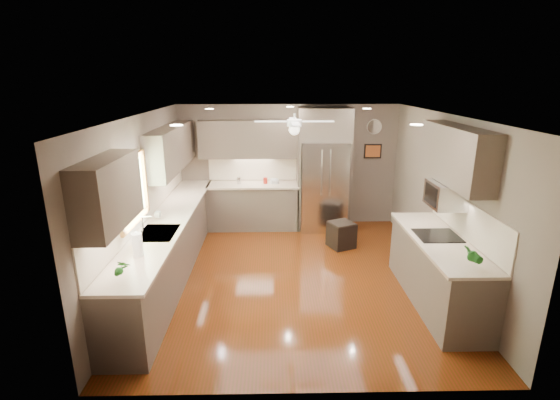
{
  "coord_description": "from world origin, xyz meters",
  "views": [
    {
      "loc": [
        -0.33,
        -5.79,
        3.0
      ],
      "look_at": [
        -0.21,
        0.6,
        1.07
      ],
      "focal_mm": 26.0,
      "sensor_mm": 36.0,
      "label": 1
    }
  ],
  "objects_px": {
    "canister_d": "(265,181)",
    "potted_plant_right": "(471,255)",
    "stool": "(341,235)",
    "soap_bottle": "(158,214)",
    "paper_towel": "(137,245)",
    "canister_b": "(239,180)",
    "potted_plant_left": "(121,268)",
    "bowl": "(274,183)",
    "refrigerator": "(323,172)",
    "microwave": "(446,195)"
  },
  "relations": [
    {
      "from": "canister_d",
      "to": "potted_plant_right",
      "type": "height_order",
      "value": "potted_plant_right"
    },
    {
      "from": "potted_plant_left",
      "to": "microwave",
      "type": "distance_m",
      "value": 4.2
    },
    {
      "from": "potted_plant_left",
      "to": "paper_towel",
      "type": "distance_m",
      "value": 0.62
    },
    {
      "from": "refrigerator",
      "to": "microwave",
      "type": "relative_size",
      "value": 4.45
    },
    {
      "from": "bowl",
      "to": "paper_towel",
      "type": "bearing_deg",
      "value": -115.89
    },
    {
      "from": "canister_d",
      "to": "stool",
      "type": "distance_m",
      "value": 1.93
    },
    {
      "from": "potted_plant_left",
      "to": "microwave",
      "type": "relative_size",
      "value": 0.51
    },
    {
      "from": "bowl",
      "to": "microwave",
      "type": "distance_m",
      "value": 3.61
    },
    {
      "from": "canister_b",
      "to": "stool",
      "type": "relative_size",
      "value": 0.25
    },
    {
      "from": "soap_bottle",
      "to": "paper_towel",
      "type": "relative_size",
      "value": 0.54
    },
    {
      "from": "canister_b",
      "to": "paper_towel",
      "type": "relative_size",
      "value": 0.45
    },
    {
      "from": "canister_d",
      "to": "paper_towel",
      "type": "xyz_separation_m",
      "value": [
        -1.48,
        -3.47,
        0.08
      ]
    },
    {
      "from": "bowl",
      "to": "refrigerator",
      "type": "relative_size",
      "value": 0.08
    },
    {
      "from": "paper_towel",
      "to": "soap_bottle",
      "type": "bearing_deg",
      "value": 94.79
    },
    {
      "from": "canister_d",
      "to": "potted_plant_right",
      "type": "relative_size",
      "value": 0.43
    },
    {
      "from": "canister_d",
      "to": "refrigerator",
      "type": "relative_size",
      "value": 0.05
    },
    {
      "from": "potted_plant_left",
      "to": "canister_d",
      "type": "bearing_deg",
      "value": 70.28
    },
    {
      "from": "canister_d",
      "to": "microwave",
      "type": "xyz_separation_m",
      "value": [
        2.5,
        -2.76,
        0.48
      ]
    },
    {
      "from": "canister_d",
      "to": "microwave",
      "type": "height_order",
      "value": "microwave"
    },
    {
      "from": "canister_b",
      "to": "refrigerator",
      "type": "distance_m",
      "value": 1.72
    },
    {
      "from": "canister_b",
      "to": "potted_plant_right",
      "type": "distance_m",
      "value": 4.82
    },
    {
      "from": "canister_b",
      "to": "canister_d",
      "type": "xyz_separation_m",
      "value": [
        0.53,
        0.01,
        -0.01
      ]
    },
    {
      "from": "bowl",
      "to": "potted_plant_right",
      "type": "bearing_deg",
      "value": -60.07
    },
    {
      "from": "paper_towel",
      "to": "potted_plant_right",
      "type": "bearing_deg",
      "value": -5.69
    },
    {
      "from": "canister_b",
      "to": "soap_bottle",
      "type": "xyz_separation_m",
      "value": [
        -1.06,
        -2.12,
        0.01
      ]
    },
    {
      "from": "canister_d",
      "to": "soap_bottle",
      "type": "xyz_separation_m",
      "value": [
        -1.6,
        -2.14,
        0.02
      ]
    },
    {
      "from": "canister_b",
      "to": "bowl",
      "type": "relative_size",
      "value": 0.73
    },
    {
      "from": "soap_bottle",
      "to": "bowl",
      "type": "relative_size",
      "value": 0.88
    },
    {
      "from": "stool",
      "to": "canister_d",
      "type": "bearing_deg",
      "value": 142.71
    },
    {
      "from": "soap_bottle",
      "to": "potted_plant_left",
      "type": "relative_size",
      "value": 0.6
    },
    {
      "from": "canister_b",
      "to": "stool",
      "type": "bearing_deg",
      "value": -28.62
    },
    {
      "from": "soap_bottle",
      "to": "bowl",
      "type": "height_order",
      "value": "soap_bottle"
    },
    {
      "from": "soap_bottle",
      "to": "refrigerator",
      "type": "xyz_separation_m",
      "value": [
        2.77,
        2.08,
        0.16
      ]
    },
    {
      "from": "potted_plant_left",
      "to": "bowl",
      "type": "height_order",
      "value": "potted_plant_left"
    },
    {
      "from": "stool",
      "to": "refrigerator",
      "type": "bearing_deg",
      "value": 102.87
    },
    {
      "from": "refrigerator",
      "to": "paper_towel",
      "type": "xyz_separation_m",
      "value": [
        -2.66,
        -3.42,
        -0.11
      ]
    },
    {
      "from": "potted_plant_right",
      "to": "paper_towel",
      "type": "bearing_deg",
      "value": 174.31
    },
    {
      "from": "microwave",
      "to": "stool",
      "type": "height_order",
      "value": "microwave"
    },
    {
      "from": "soap_bottle",
      "to": "refrigerator",
      "type": "bearing_deg",
      "value": 36.96
    },
    {
      "from": "canister_d",
      "to": "stool",
      "type": "bearing_deg",
      "value": -37.29
    },
    {
      "from": "soap_bottle",
      "to": "microwave",
      "type": "xyz_separation_m",
      "value": [
        4.1,
        -0.62,
        0.46
      ]
    },
    {
      "from": "potted_plant_right",
      "to": "refrigerator",
      "type": "bearing_deg",
      "value": 107.62
    },
    {
      "from": "soap_bottle",
      "to": "potted_plant_left",
      "type": "height_order",
      "value": "potted_plant_left"
    },
    {
      "from": "microwave",
      "to": "stool",
      "type": "relative_size",
      "value": 1.0
    },
    {
      "from": "potted_plant_left",
      "to": "potted_plant_right",
      "type": "bearing_deg",
      "value": 3.47
    },
    {
      "from": "potted_plant_left",
      "to": "refrigerator",
      "type": "distance_m",
      "value": 4.82
    },
    {
      "from": "canister_b",
      "to": "potted_plant_right",
      "type": "bearing_deg",
      "value": -52.81
    },
    {
      "from": "canister_d",
      "to": "stool",
      "type": "height_order",
      "value": "canister_d"
    },
    {
      "from": "microwave",
      "to": "potted_plant_left",
      "type": "bearing_deg",
      "value": -161.48
    },
    {
      "from": "microwave",
      "to": "stool",
      "type": "bearing_deg",
      "value": 122.92
    }
  ]
}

